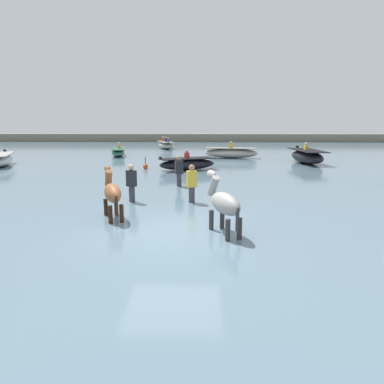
{
  "coord_description": "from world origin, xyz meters",
  "views": [
    {
      "loc": [
        0.7,
        -8.16,
        3.05
      ],
      "look_at": [
        0.43,
        2.3,
        0.85
      ],
      "focal_mm": 31.94,
      "sensor_mm": 36.0,
      "label": 1
    }
  ],
  "objects_px": {
    "boat_distant_east": "(231,153)",
    "person_wading_close": "(179,174)",
    "boat_mid_channel": "(187,164)",
    "person_onlooker_right": "(192,187)",
    "person_onlooker_left": "(132,187)",
    "horse_trailing_grey": "(224,205)",
    "boat_mid_outer": "(166,145)",
    "boat_near_starboard": "(1,160)",
    "horse_lead_chestnut": "(112,194)",
    "boat_far_inshore": "(118,152)",
    "boat_distant_west": "(307,157)",
    "channel_buoy": "(145,166)"
  },
  "relations": [
    {
      "from": "boat_distant_east",
      "to": "channel_buoy",
      "type": "xyz_separation_m",
      "value": [
        -5.33,
        -5.94,
        -0.22
      ]
    },
    {
      "from": "horse_trailing_grey",
      "to": "channel_buoy",
      "type": "distance_m",
      "value": 11.79
    },
    {
      "from": "boat_distant_east",
      "to": "person_onlooker_right",
      "type": "relative_size",
      "value": 2.46
    },
    {
      "from": "boat_mid_outer",
      "to": "boat_distant_east",
      "type": "bearing_deg",
      "value": -55.94
    },
    {
      "from": "person_onlooker_left",
      "to": "person_wading_close",
      "type": "height_order",
      "value": "same"
    },
    {
      "from": "boat_near_starboard",
      "to": "channel_buoy",
      "type": "height_order",
      "value": "boat_near_starboard"
    },
    {
      "from": "boat_far_inshore",
      "to": "person_onlooker_left",
      "type": "distance_m",
      "value": 15.61
    },
    {
      "from": "boat_mid_outer",
      "to": "boat_mid_channel",
      "type": "bearing_deg",
      "value": -79.58
    },
    {
      "from": "boat_near_starboard",
      "to": "boat_distant_east",
      "type": "bearing_deg",
      "value": 18.48
    },
    {
      "from": "horse_trailing_grey",
      "to": "person_onlooker_right",
      "type": "relative_size",
      "value": 1.11
    },
    {
      "from": "person_onlooker_right",
      "to": "person_wading_close",
      "type": "distance_m",
      "value": 2.94
    },
    {
      "from": "boat_distant_west",
      "to": "channel_buoy",
      "type": "relative_size",
      "value": 5.96
    },
    {
      "from": "boat_distant_east",
      "to": "boat_mid_channel",
      "type": "height_order",
      "value": "boat_distant_east"
    },
    {
      "from": "horse_lead_chestnut",
      "to": "boat_mid_outer",
      "type": "distance_m",
      "value": 24.21
    },
    {
      "from": "person_onlooker_right",
      "to": "person_wading_close",
      "type": "relative_size",
      "value": 1.0
    },
    {
      "from": "person_onlooker_left",
      "to": "channel_buoy",
      "type": "bearing_deg",
      "value": 95.86
    },
    {
      "from": "boat_mid_channel",
      "to": "person_wading_close",
      "type": "relative_size",
      "value": 2.07
    },
    {
      "from": "horse_trailing_grey",
      "to": "boat_distant_east",
      "type": "bearing_deg",
      "value": 84.55
    },
    {
      "from": "boat_distant_east",
      "to": "boat_far_inshore",
      "type": "relative_size",
      "value": 1.2
    },
    {
      "from": "boat_distant_east",
      "to": "person_wading_close",
      "type": "relative_size",
      "value": 2.46
    },
    {
      "from": "horse_lead_chestnut",
      "to": "boat_near_starboard",
      "type": "height_order",
      "value": "horse_lead_chestnut"
    },
    {
      "from": "horse_trailing_grey",
      "to": "channel_buoy",
      "type": "height_order",
      "value": "horse_trailing_grey"
    },
    {
      "from": "horse_trailing_grey",
      "to": "person_onlooker_right",
      "type": "height_order",
      "value": "horse_trailing_grey"
    },
    {
      "from": "boat_mid_channel",
      "to": "person_onlooker_right",
      "type": "relative_size",
      "value": 2.07
    },
    {
      "from": "horse_lead_chestnut",
      "to": "boat_far_inshore",
      "type": "height_order",
      "value": "horse_lead_chestnut"
    },
    {
      "from": "boat_near_starboard",
      "to": "boat_distant_west",
      "type": "xyz_separation_m",
      "value": [
        18.94,
        1.77,
        0.07
      ]
    },
    {
      "from": "boat_mid_channel",
      "to": "boat_distant_west",
      "type": "relative_size",
      "value": 0.84
    },
    {
      "from": "person_wading_close",
      "to": "person_onlooker_left",
      "type": "bearing_deg",
      "value": -116.72
    },
    {
      "from": "horse_lead_chestnut",
      "to": "boat_mid_channel",
      "type": "distance_m",
      "value": 9.8
    },
    {
      "from": "channel_buoy",
      "to": "person_onlooker_left",
      "type": "bearing_deg",
      "value": -84.14
    },
    {
      "from": "boat_mid_channel",
      "to": "person_onlooker_right",
      "type": "distance_m",
      "value": 7.71
    },
    {
      "from": "boat_distant_east",
      "to": "person_wading_close",
      "type": "xyz_separation_m",
      "value": [
        -3.1,
        -11.05,
        0.14
      ]
    },
    {
      "from": "person_onlooker_right",
      "to": "boat_distant_east",
      "type": "bearing_deg",
      "value": 79.87
    },
    {
      "from": "boat_near_starboard",
      "to": "person_wading_close",
      "type": "xyz_separation_m",
      "value": [
        11.22,
        -6.26,
        0.16
      ]
    },
    {
      "from": "person_onlooker_left",
      "to": "person_onlooker_right",
      "type": "bearing_deg",
      "value": -1.59
    },
    {
      "from": "boat_distant_east",
      "to": "boat_near_starboard",
      "type": "height_order",
      "value": "boat_distant_east"
    },
    {
      "from": "boat_far_inshore",
      "to": "boat_mid_channel",
      "type": "bearing_deg",
      "value": -52.77
    },
    {
      "from": "horse_trailing_grey",
      "to": "boat_distant_west",
      "type": "relative_size",
      "value": 0.45
    },
    {
      "from": "horse_lead_chestnut",
      "to": "boat_near_starboard",
      "type": "distance_m",
      "value": 14.72
    },
    {
      "from": "person_wading_close",
      "to": "channel_buoy",
      "type": "xyz_separation_m",
      "value": [
        -2.23,
        5.11,
        -0.36
      ]
    },
    {
      "from": "boat_far_inshore",
      "to": "channel_buoy",
      "type": "height_order",
      "value": "boat_far_inshore"
    },
    {
      "from": "horse_trailing_grey",
      "to": "person_wading_close",
      "type": "bearing_deg",
      "value": 103.53
    },
    {
      "from": "person_onlooker_right",
      "to": "person_onlooker_left",
      "type": "bearing_deg",
      "value": 178.41
    },
    {
      "from": "horse_lead_chestnut",
      "to": "person_wading_close",
      "type": "distance_m",
      "value": 5.07
    },
    {
      "from": "boat_distant_east",
      "to": "channel_buoy",
      "type": "height_order",
      "value": "boat_distant_east"
    },
    {
      "from": "boat_distant_east",
      "to": "boat_mid_outer",
      "type": "height_order",
      "value": "boat_distant_east"
    },
    {
      "from": "horse_trailing_grey",
      "to": "boat_near_starboard",
      "type": "bearing_deg",
      "value": 135.79
    },
    {
      "from": "horse_lead_chestnut",
      "to": "channel_buoy",
      "type": "relative_size",
      "value": 2.64
    },
    {
      "from": "boat_distant_east",
      "to": "boat_far_inshore",
      "type": "distance_m",
      "value": 8.68
    },
    {
      "from": "boat_mid_outer",
      "to": "boat_far_inshore",
      "type": "height_order",
      "value": "boat_mid_outer"
    }
  ]
}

